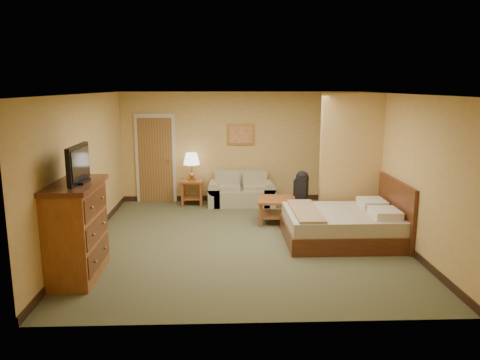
{
  "coord_description": "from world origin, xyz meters",
  "views": [
    {
      "loc": [
        -0.36,
        -8.04,
        2.74
      ],
      "look_at": [
        -0.04,
        0.6,
        0.99
      ],
      "focal_mm": 35.0,
      "sensor_mm": 36.0,
      "label": 1
    }
  ],
  "objects_px": {
    "coffee_table": "(277,205)",
    "loveseat": "(241,194)",
    "dresser": "(76,230)",
    "bed": "(345,225)"
  },
  "relations": [
    {
      "from": "loveseat",
      "to": "dresser",
      "type": "bearing_deg",
      "value": -121.76
    },
    {
      "from": "loveseat",
      "to": "coffee_table",
      "type": "xyz_separation_m",
      "value": [
        0.67,
        -1.46,
        0.1
      ]
    },
    {
      "from": "coffee_table",
      "to": "dresser",
      "type": "xyz_separation_m",
      "value": [
        -3.21,
        -2.64,
        0.35
      ]
    },
    {
      "from": "coffee_table",
      "to": "loveseat",
      "type": "bearing_deg",
      "value": 114.54
    },
    {
      "from": "loveseat",
      "to": "dresser",
      "type": "relative_size",
      "value": 1.1
    },
    {
      "from": "loveseat",
      "to": "dresser",
      "type": "xyz_separation_m",
      "value": [
        -2.54,
        -4.11,
        0.45
      ]
    },
    {
      "from": "coffee_table",
      "to": "dresser",
      "type": "relative_size",
      "value": 0.61
    },
    {
      "from": "loveseat",
      "to": "dresser",
      "type": "distance_m",
      "value": 4.85
    },
    {
      "from": "dresser",
      "to": "bed",
      "type": "xyz_separation_m",
      "value": [
        4.29,
        1.44,
        -0.41
      ]
    },
    {
      "from": "loveseat",
      "to": "coffee_table",
      "type": "bearing_deg",
      "value": -65.46
    }
  ]
}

